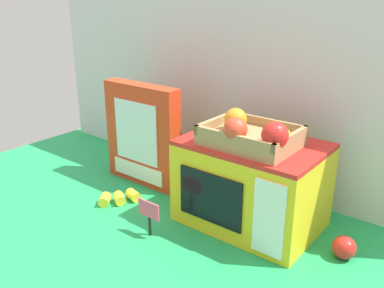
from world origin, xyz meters
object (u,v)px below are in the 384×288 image
price_sign (149,213)px  loose_toy_banana (119,198)px  loose_toy_apple (344,247)px  food_groups_crate (252,135)px  toy_microwave (251,183)px  cookie_set_box (142,135)px

price_sign → loose_toy_banana: size_ratio=0.81×
loose_toy_banana → loose_toy_apple: (0.64, 0.15, 0.01)m
food_groups_crate → loose_toy_apple: bearing=7.4°
toy_microwave → price_sign: 0.29m
toy_microwave → loose_toy_apple: 0.28m
price_sign → loose_toy_apple: bearing=26.6°
price_sign → loose_toy_banana: 0.22m
price_sign → food_groups_crate: bearing=45.1°
food_groups_crate → price_sign: bearing=-134.9°
loose_toy_banana → loose_toy_apple: size_ratio=2.14×
toy_microwave → loose_toy_apple: toy_microwave is taller
toy_microwave → loose_toy_apple: bearing=-0.7°
loose_toy_banana → food_groups_crate: bearing=16.3°
toy_microwave → food_groups_crate: 0.16m
toy_microwave → cookie_set_box: cookie_set_box is taller
price_sign → loose_toy_banana: (-0.20, 0.07, -0.05)m
cookie_set_box → loose_toy_apple: bearing=-0.9°
toy_microwave → price_sign: bearing=-127.6°
toy_microwave → cookie_set_box: bearing=179.1°
food_groups_crate → cookie_set_box: 0.45m
toy_microwave → loose_toy_apple: size_ratio=6.36×
loose_toy_apple → toy_microwave: bearing=179.3°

